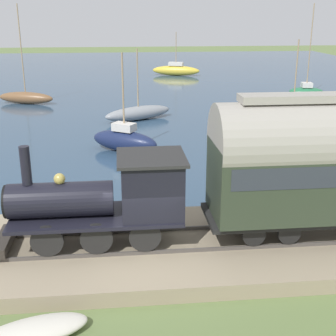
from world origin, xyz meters
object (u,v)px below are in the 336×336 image
object	(u,v)px
rowboat_off_pier	(278,185)
rowboat_near_shore	(136,175)
beached_dinghy	(32,332)
sailboat_brown	(26,97)
steam_locomotive	(112,195)
sailboat_gray	(138,113)
sailboat_yellow	(176,70)
sailboat_navy	(125,140)
sailboat_teal	(293,112)
sailboat_green	(306,90)

from	to	relation	value
rowboat_off_pier	rowboat_near_shore	distance (m)	6.80
rowboat_near_shore	beached_dinghy	world-z (taller)	rowboat_near_shore
sailboat_brown	rowboat_near_shore	size ratio (longest dim) A/B	3.77
steam_locomotive	sailboat_gray	bearing A→B (deg)	-4.69
sailboat_yellow	sailboat_navy	xyz separation A→B (m)	(-33.90, 7.12, 0.01)
sailboat_teal	sailboat_green	size ratio (longest dim) A/B	0.70
sailboat_teal	beached_dinghy	distance (m)	27.56
sailboat_teal	sailboat_brown	world-z (taller)	sailboat_brown
rowboat_off_pier	sailboat_navy	bearing A→B (deg)	5.03
sailboat_gray	beached_dinghy	size ratio (longest dim) A/B	1.83
steam_locomotive	sailboat_teal	world-z (taller)	sailboat_teal
sailboat_yellow	rowboat_near_shore	xyz separation A→B (m)	(-38.79, 6.67, -0.45)
sailboat_gray	rowboat_off_pier	size ratio (longest dim) A/B	2.29
sailboat_navy	rowboat_near_shore	bearing A→B (deg)	-141.56
rowboat_near_shore	steam_locomotive	bearing A→B (deg)	-132.38
rowboat_off_pier	beached_dinghy	bearing A→B (deg)	95.38
sailboat_navy	beached_dinghy	world-z (taller)	sailboat_navy
sailboat_green	rowboat_off_pier	distance (m)	26.86
sailboat_teal	beached_dinghy	xyz separation A→B (m)	(-23.02, 15.15, -0.50)
sailboat_gray	beached_dinghy	bearing A→B (deg)	143.06
rowboat_off_pier	steam_locomotive	bearing A→B (deg)	86.85
sailboat_navy	beached_dinghy	size ratio (longest dim) A/B	1.89
rowboat_near_shore	beached_dinghy	xyz separation A→B (m)	(-11.55, 3.03, -0.02)
sailboat_navy	sailboat_gray	distance (m)	8.44
sailboat_brown	rowboat_near_shore	xyz separation A→B (m)	(-20.84, -8.94, -0.35)
sailboat_green	beached_dinghy	world-z (taller)	sailboat_green
sailboat_green	sailboat_gray	size ratio (longest dim) A/B	1.56
sailboat_yellow	sailboat_teal	xyz separation A→B (m)	(-27.33, -5.45, 0.04)
sailboat_yellow	beached_dinghy	xyz separation A→B (m)	(-50.34, 9.70, -0.47)
sailboat_brown	rowboat_near_shore	bearing A→B (deg)	-138.39
steam_locomotive	sailboat_navy	size ratio (longest dim) A/B	1.07
sailboat_yellow	beached_dinghy	bearing A→B (deg)	-172.20
sailboat_teal	rowboat_off_pier	bearing A→B (deg)	123.15
rowboat_off_pier	rowboat_near_shore	world-z (taller)	rowboat_off_pier
sailboat_yellow	sailboat_green	xyz separation A→B (m)	(-16.46, -10.82, -0.15)
sailboat_brown	rowboat_near_shore	world-z (taller)	sailboat_brown
sailboat_gray	sailboat_brown	xyz separation A→B (m)	(7.59, 9.66, 0.05)
sailboat_brown	sailboat_navy	bearing A→B (deg)	-133.59
sailboat_yellow	beached_dinghy	distance (m)	51.27
sailboat_yellow	sailboat_gray	bearing A→B (deg)	-174.42
rowboat_near_shore	beached_dinghy	size ratio (longest dim) A/B	0.75
sailboat_yellow	sailboat_brown	distance (m)	23.79
sailboat_navy	sailboat_green	world-z (taller)	sailboat_green
steam_locomotive	sailboat_teal	size ratio (longest dim) A/B	1.02
steam_locomotive	beached_dinghy	bearing A→B (deg)	152.72
sailboat_gray	sailboat_brown	world-z (taller)	sailboat_brown
sailboat_navy	beached_dinghy	bearing A→B (deg)	-155.76
sailboat_green	sailboat_brown	distance (m)	26.47
steam_locomotive	sailboat_green	bearing A→B (deg)	-31.69
sailboat_green	rowboat_near_shore	distance (m)	28.36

